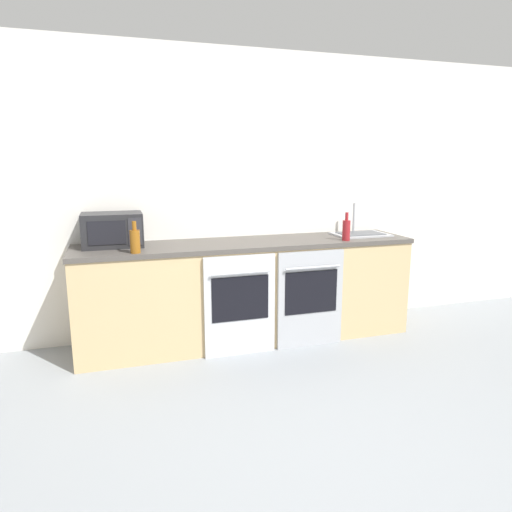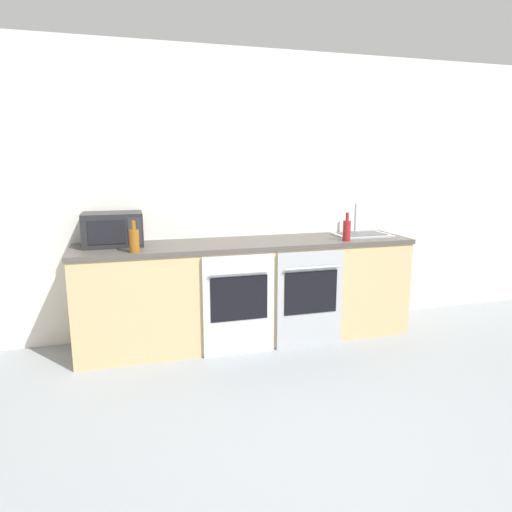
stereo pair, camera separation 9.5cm
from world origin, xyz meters
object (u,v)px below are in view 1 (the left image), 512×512
microwave (113,230)px  sink (360,233)px  oven_left (240,305)px  oven_right (310,298)px  bottle_amber (135,241)px  bottle_red (346,229)px

microwave → sink: 2.28m
oven_left → oven_right: size_ratio=1.00×
bottle_amber → sink: sink is taller
oven_right → oven_left: bearing=180.0°
oven_left → microwave: microwave is taller
oven_left → bottle_red: 1.18m
oven_left → bottle_red: bottle_red is taller
sink → oven_left: bearing=-164.8°
microwave → bottle_amber: microwave is taller
oven_left → microwave: (-0.97, 0.44, 0.61)m
bottle_red → oven_left: bearing=-173.5°
oven_right → sink: 0.90m
oven_right → bottle_red: bottle_red is taller
oven_left → bottle_amber: bottle_amber is taller
bottle_amber → bottle_red: bottle_red is taller
oven_right → bottle_amber: 1.56m
microwave → bottle_red: microwave is taller
oven_left → microwave: bearing=155.8°
oven_left → bottle_red: bearing=6.5°
bottle_amber → bottle_red: size_ratio=0.98×
bottle_amber → sink: size_ratio=0.48×
oven_right → sink: (0.67, 0.35, 0.49)m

